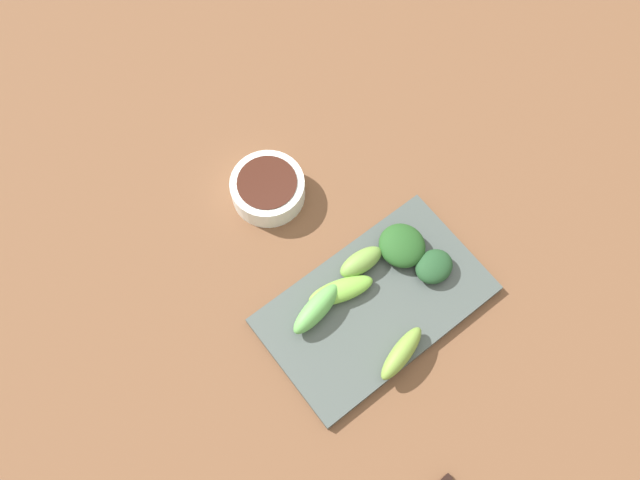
{
  "coord_description": "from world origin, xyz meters",
  "views": [
    {
      "loc": [
        0.23,
        -0.23,
        0.85
      ],
      "look_at": [
        -0.03,
        -0.03,
        0.05
      ],
      "focal_mm": 37.28,
      "sensor_mm": 36.0,
      "label": 1
    }
  ],
  "objects": [
    {
      "name": "broccoli_stalk_5",
      "position": [
        0.15,
        -0.04,
        0.05
      ],
      "size": [
        0.04,
        0.08,
        0.03
      ],
      "primitive_type": "ellipsoid",
      "rotation": [
        0.0,
        0.0,
        0.26
      ],
      "color": "olive",
      "rests_on": "serving_plate"
    },
    {
      "name": "broccoli_leafy_2",
      "position": [
        0.04,
        0.05,
        0.05
      ],
      "size": [
        0.06,
        0.06,
        0.03
      ],
      "primitive_type": "ellipsoid",
      "rotation": [
        0.0,
        0.0,
        -0.01
      ],
      "color": "#245321",
      "rests_on": "serving_plate"
    },
    {
      "name": "broccoli_stalk_4",
      "position": [
        0.04,
        -0.05,
        0.04
      ],
      "size": [
        0.05,
        0.09,
        0.02
      ],
      "primitive_type": "ellipsoid",
      "rotation": [
        0.0,
        0.0,
        -0.31
      ],
      "color": "#79BA42",
      "rests_on": "serving_plate"
    },
    {
      "name": "broccoli_stalk_0",
      "position": [
        0.03,
        -0.01,
        0.05
      ],
      "size": [
        0.03,
        0.07,
        0.03
      ],
      "primitive_type": "ellipsoid",
      "rotation": [
        0.0,
        0.0,
        -0.07
      ],
      "color": "#719E42",
      "rests_on": "serving_plate"
    },
    {
      "name": "sauce_bowl",
      "position": [
        -0.14,
        -0.04,
        0.04
      ],
      "size": [
        0.1,
        0.1,
        0.04
      ],
      "color": "white",
      "rests_on": "tabletop"
    },
    {
      "name": "tabletop",
      "position": [
        0.0,
        0.0,
        0.01
      ],
      "size": [
        2.1,
        2.1,
        0.02
      ],
      "primitive_type": "cube",
      "color": "brown",
      "rests_on": "ground"
    },
    {
      "name": "serving_plate",
      "position": [
        0.08,
        -0.03,
        0.03
      ],
      "size": [
        0.17,
        0.29,
        0.01
      ],
      "primitive_type": "cube",
      "color": "#47504D",
      "rests_on": "tabletop"
    },
    {
      "name": "broccoli_stalk_1",
      "position": [
        0.04,
        -0.09,
        0.05
      ],
      "size": [
        0.04,
        0.09,
        0.03
      ],
      "primitive_type": "ellipsoid",
      "rotation": [
        0.0,
        0.0,
        0.2
      ],
      "color": "#62AF53",
      "rests_on": "serving_plate"
    },
    {
      "name": "broccoli_leafy_3",
      "position": [
        0.09,
        0.06,
        0.04
      ],
      "size": [
        0.05,
        0.05,
        0.02
      ],
      "primitive_type": "ellipsoid",
      "rotation": [
        0.0,
        0.0,
        0.05
      ],
      "color": "#214927",
      "rests_on": "serving_plate"
    }
  ]
}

